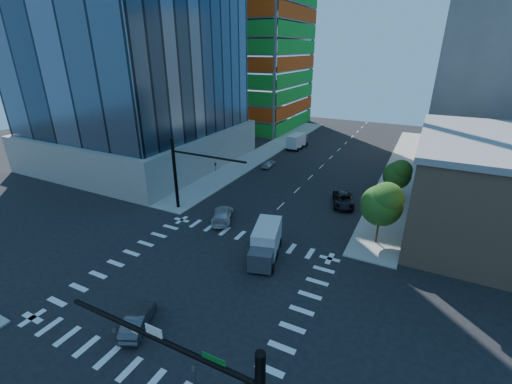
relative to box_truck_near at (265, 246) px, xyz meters
The scene contains 14 objects.
ground 7.23m from the box_truck_near, 117.65° to the right, with size 160.00×160.00×0.00m, color black.
road_markings 7.23m from the box_truck_near, 117.65° to the right, with size 20.00×20.00×0.01m, color silver.
sidewalk_ne 34.97m from the box_truck_near, 74.73° to the left, with size 5.00×60.00×0.15m, color #9A9691.
sidewalk_nw 37.25m from the box_truck_near, 115.11° to the left, with size 5.00×60.00×0.15m, color #9A9691.
construction_building 67.67m from the box_truck_near, 118.90° to the left, with size 25.16×34.50×70.60m.
signal_mast_nw 14.87m from the box_truck_near, 158.60° to the left, with size 10.20×0.40×9.00m.
tree_south 12.50m from the box_truck_near, 39.20° to the left, with size 4.16×4.16×6.82m.
tree_north 22.01m from the box_truck_near, 63.84° to the left, with size 3.54×3.52×5.78m.
car_nb_far 16.08m from the box_truck_near, 76.21° to the left, with size 2.50×5.43×1.51m, color black.
car_sb_near 9.28m from the box_truck_near, 148.35° to the left, with size 2.15×5.30×1.54m, color silver.
car_sb_mid 27.79m from the box_truck_near, 114.28° to the left, with size 1.53×3.81×1.30m, color #B3B6BC.
car_sb_cross 13.12m from the box_truck_near, 109.32° to the right, with size 1.45×4.15×1.37m, color #414145.
box_truck_near is the anchor object (origin of this frame).
box_truck_far 40.55m from the box_truck_near, 105.97° to the left, with size 2.81×5.87×3.00m.
Camera 1 is at (15.31, -19.36, 18.90)m, focal length 24.00 mm.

